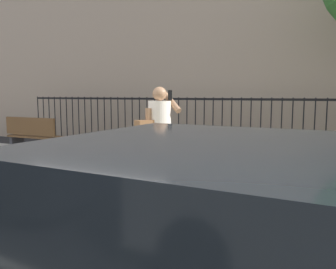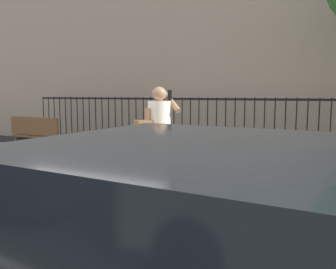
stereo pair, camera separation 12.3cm
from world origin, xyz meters
name	(u,v)px [view 2 (the right image)]	position (x,y,z in m)	size (l,w,h in m)	color
ground_plane	(39,228)	(0.00, 0.00, 0.00)	(60.00, 60.00, 0.00)	black
sidewalk	(132,182)	(0.00, 2.20, 0.07)	(28.00, 4.40, 0.15)	#9E9B93
iron_fence	(203,118)	(0.00, 5.90, 1.02)	(12.03, 0.04, 1.60)	black
pedestrian_on_phone	(158,133)	(0.90, 1.51, 1.10)	(0.59, 0.72, 1.64)	#936B4C
street_bench	(38,134)	(-3.58, 3.36, 0.65)	(1.60, 0.45, 0.95)	brown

